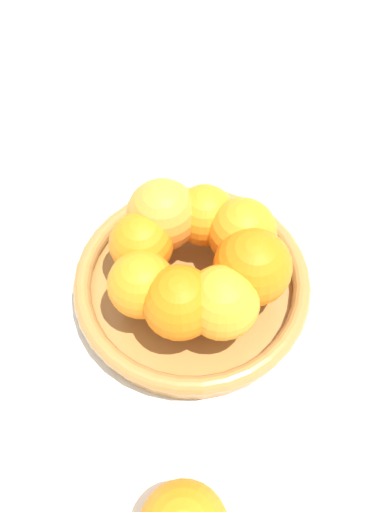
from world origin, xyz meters
TOP-DOWN VIEW (x-y plane):
  - ground_plane at (0.00, 0.00)m, footprint 4.00×4.00m
  - fruit_bowl at (0.00, 0.00)m, footprint 0.27×0.27m
  - orange_pile at (-0.00, 0.00)m, footprint 0.19×0.19m

SIDE VIEW (x-z plane):
  - ground_plane at x=0.00m, z-range 0.00..0.00m
  - fruit_bowl at x=0.00m, z-range 0.00..0.04m
  - orange_pile at x=0.00m, z-range 0.04..0.12m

